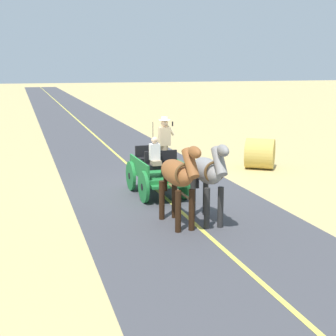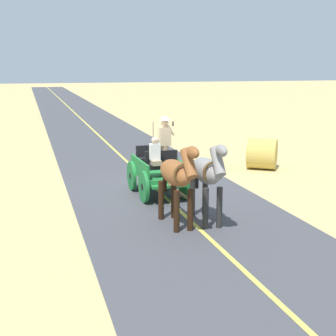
{
  "view_description": "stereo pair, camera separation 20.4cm",
  "coord_description": "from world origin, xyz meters",
  "px_view_note": "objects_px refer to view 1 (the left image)",
  "views": [
    {
      "loc": [
        4.18,
        14.74,
        4.02
      ],
      "look_at": [
        0.13,
        1.74,
        1.1
      ],
      "focal_mm": 51.34,
      "sensor_mm": 36.0,
      "label": 1
    },
    {
      "loc": [
        3.98,
        14.8,
        4.02
      ],
      "look_at": [
        0.13,
        1.74,
        1.1
      ],
      "focal_mm": 51.34,
      "sensor_mm": 36.0,
      "label": 2
    }
  ],
  "objects_px": {
    "horse_drawn_carriage": "(158,170)",
    "horse_off_side": "(178,175)",
    "horse_near_side": "(208,173)",
    "hay_bale": "(260,154)"
  },
  "relations": [
    {
      "from": "horse_drawn_carriage",
      "to": "horse_off_side",
      "type": "bearing_deg",
      "value": 83.65
    },
    {
      "from": "horse_drawn_carriage",
      "to": "horse_off_side",
      "type": "distance_m",
      "value": 3.1
    },
    {
      "from": "horse_drawn_carriage",
      "to": "hay_bale",
      "type": "relative_size",
      "value": 3.76
    },
    {
      "from": "horse_drawn_carriage",
      "to": "horse_off_side",
      "type": "relative_size",
      "value": 2.04
    },
    {
      "from": "horse_drawn_carriage",
      "to": "horse_near_side",
      "type": "bearing_deg",
      "value": 99.05
    },
    {
      "from": "horse_near_side",
      "to": "hay_bale",
      "type": "relative_size",
      "value": 1.84
    },
    {
      "from": "horse_off_side",
      "to": "hay_bale",
      "type": "xyz_separation_m",
      "value": [
        -5.31,
        -5.67,
        -0.72
      ]
    },
    {
      "from": "hay_bale",
      "to": "horse_off_side",
      "type": "bearing_deg",
      "value": 46.87
    },
    {
      "from": "horse_off_side",
      "to": "hay_bale",
      "type": "relative_size",
      "value": 1.84
    },
    {
      "from": "horse_near_side",
      "to": "hay_bale",
      "type": "height_order",
      "value": "horse_near_side"
    }
  ]
}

